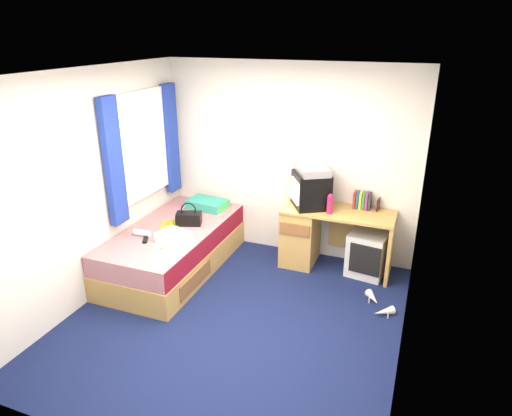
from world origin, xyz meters
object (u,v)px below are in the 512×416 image
at_px(towel, 173,237).
at_px(crt_tv, 311,190).
at_px(pillow, 207,204).
at_px(handbag, 189,218).
at_px(water_bottle, 142,233).
at_px(picture_frame, 378,204).
at_px(remote_control, 145,240).
at_px(pink_water_bottle, 330,205).
at_px(white_heels, 378,305).
at_px(aerosol_can, 327,202).
at_px(bed, 174,248).
at_px(colour_swatch_fan, 155,246).
at_px(vcr, 312,170).
at_px(magazine, 170,225).
at_px(desk, 315,233).
at_px(storage_cube, 367,253).

bearing_deg(towel, crt_tv, 39.70).
distance_m(pillow, handbag, 0.56).
distance_m(handbag, water_bottle, 0.59).
height_order(picture_frame, remote_control, picture_frame).
height_order(pink_water_bottle, white_heels, pink_water_bottle).
distance_m(pillow, white_heels, 2.50).
bearing_deg(aerosol_can, bed, -156.94).
bearing_deg(white_heels, colour_swatch_fan, -167.67).
bearing_deg(towel, bed, 122.74).
bearing_deg(vcr, magazine, -96.10).
relative_size(pillow, picture_frame, 3.59).
height_order(handbag, white_heels, handbag).
height_order(vcr, aerosol_can, vcr).
height_order(picture_frame, magazine, picture_frame).
bearing_deg(pink_water_bottle, towel, -149.20).
bearing_deg(bed, towel, -57.26).
distance_m(pink_water_bottle, magazine, 1.90).
distance_m(bed, vcr, 1.90).
bearing_deg(handbag, pink_water_bottle, -4.22).
xyz_separation_m(water_bottle, white_heels, (2.63, 0.34, -0.54)).
relative_size(bed, vcr, 4.39).
distance_m(colour_swatch_fan, remote_control, 0.20).
height_order(desk, picture_frame, picture_frame).
relative_size(pillow, storage_cube, 0.96).
xyz_separation_m(pink_water_bottle, aerosol_can, (-0.06, 0.11, -0.01)).
xyz_separation_m(pillow, remote_control, (-0.19, -1.14, -0.04)).
bearing_deg(pink_water_bottle, colour_swatch_fan, -146.50).
relative_size(aerosol_can, magazine, 0.68).
distance_m(crt_tv, pink_water_bottle, 0.32).
bearing_deg(magazine, pillow, 77.43).
bearing_deg(remote_control, pillow, 53.28).
relative_size(towel, colour_swatch_fan, 1.47).
bearing_deg(vcr, desk, 55.88).
bearing_deg(picture_frame, pillow, -169.90).
relative_size(pillow, handbag, 1.50).
height_order(pillow, magazine, pillow).
bearing_deg(water_bottle, picture_frame, 26.63).
xyz_separation_m(pillow, desk, (1.45, 0.02, -0.19)).
relative_size(desk, picture_frame, 9.29).
xyz_separation_m(storage_cube, crt_tv, (-0.73, 0.02, 0.70)).
relative_size(bed, crt_tv, 3.59).
bearing_deg(vcr, colour_swatch_fan, -79.38).
bearing_deg(bed, handbag, 50.52).
relative_size(bed, remote_control, 12.50).
distance_m(pillow, magazine, 0.71).
distance_m(crt_tv, vcr, 0.25).
bearing_deg(pink_water_bottle, desk, 144.52).
bearing_deg(aerosol_can, colour_swatch_fan, -142.85).
xyz_separation_m(aerosol_can, colour_swatch_fan, (-1.59, -1.21, -0.30)).
xyz_separation_m(crt_tv, aerosol_can, (0.20, -0.03, -0.11)).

